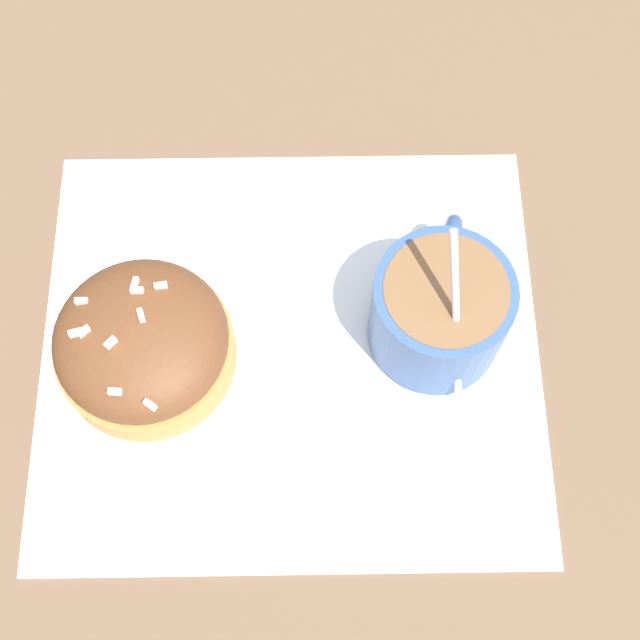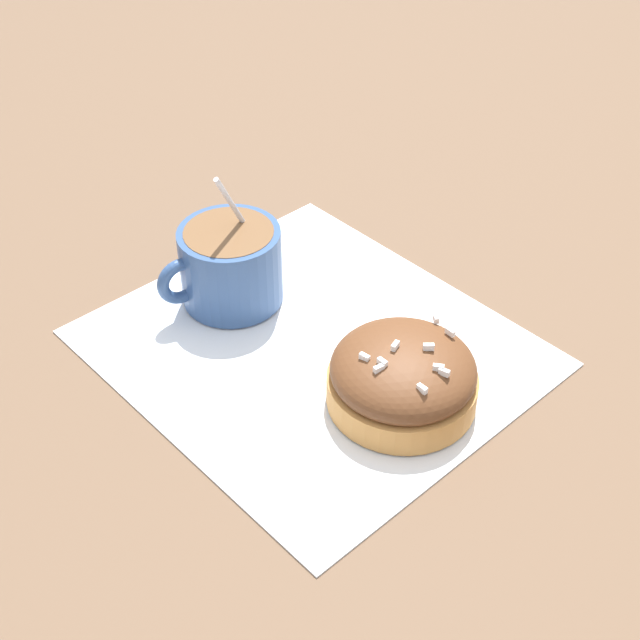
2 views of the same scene
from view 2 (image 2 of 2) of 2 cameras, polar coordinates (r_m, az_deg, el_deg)
name	(u,v)px [view 2 (image 2 of 2)]	position (r m, az deg, el deg)	size (l,w,h in m)	color
ground_plane	(313,349)	(0.64, -0.47, -1.85)	(3.00, 3.00, 0.00)	brown
paper_napkin	(313,347)	(0.64, -0.47, -1.75)	(0.31, 0.28, 0.00)	white
coffee_cup	(232,261)	(0.67, -5.65, 3.76)	(0.08, 0.10, 0.11)	#335184
frosted_pastry	(407,373)	(0.59, 5.56, -3.41)	(0.10, 0.10, 0.05)	#C18442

